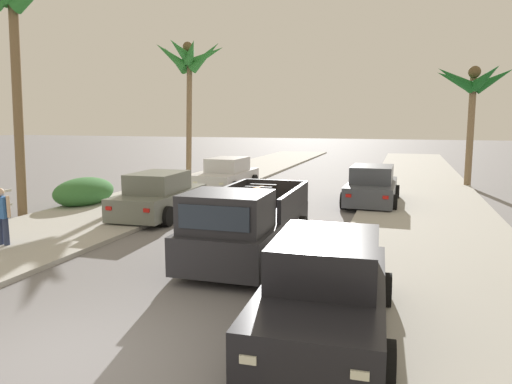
{
  "coord_description": "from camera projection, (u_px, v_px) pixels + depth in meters",
  "views": [
    {
      "loc": [
        4.48,
        -4.75,
        3.28
      ],
      "look_at": [
        0.4,
        8.04,
        1.2
      ],
      "focal_mm": 32.63,
      "sensor_mm": 36.0,
      "label": 1
    }
  ],
  "objects": [
    {
      "name": "ground_plane",
      "position": [
        49.0,
        364.0,
        6.32
      ],
      "size": [
        160.0,
        160.0,
        0.0
      ],
      "primitive_type": "plane",
      "color": "slate"
    },
    {
      "name": "sidewalk_left",
      "position": [
        154.0,
        199.0,
        19.2
      ],
      "size": [
        4.65,
        60.0,
        0.12
      ],
      "primitive_type": "cube",
      "color": "#B2AFA8",
      "rests_on": "ground"
    },
    {
      "name": "sidewalk_right",
      "position": [
        426.0,
        215.0,
        16.01
      ],
      "size": [
        4.65,
        60.0,
        0.12
      ],
      "primitive_type": "cube",
      "color": "#B2AFA8",
      "rests_on": "ground"
    },
    {
      "name": "curb_left",
      "position": [
        174.0,
        200.0,
        18.92
      ],
      "size": [
        0.16,
        60.0,
        0.1
      ],
      "primitive_type": "cube",
      "color": "silver",
      "rests_on": "ground"
    },
    {
      "name": "curb_right",
      "position": [
        398.0,
        213.0,
        16.29
      ],
      "size": [
        0.16,
        60.0,
        0.1
      ],
      "primitive_type": "cube",
      "color": "silver",
      "rests_on": "ground"
    },
    {
      "name": "pickup_truck",
      "position": [
        248.0,
        224.0,
        11.09
      ],
      "size": [
        2.29,
        5.25,
        1.8
      ],
      "color": "#28282D",
      "rests_on": "ground"
    },
    {
      "name": "car_left_near",
      "position": [
        227.0,
        175.0,
        21.87
      ],
      "size": [
        2.09,
        4.29,
        1.54
      ],
      "color": "silver",
      "rests_on": "ground"
    },
    {
      "name": "car_right_near",
      "position": [
        160.0,
        196.0,
        15.84
      ],
      "size": [
        2.15,
        4.31,
        1.54
      ],
      "color": "slate",
      "rests_on": "ground"
    },
    {
      "name": "car_left_mid",
      "position": [
        325.0,
        290.0,
        7.09
      ],
      "size": [
        2.17,
        4.32,
        1.54
      ],
      "color": "black",
      "rests_on": "ground"
    },
    {
      "name": "car_right_mid",
      "position": [
        372.0,
        187.0,
        18.15
      ],
      "size": [
        2.06,
        4.28,
        1.54
      ],
      "color": "#474C56",
      "rests_on": "ground"
    },
    {
      "name": "palm_tree_right_fore",
      "position": [
        472.0,
        86.0,
        22.42
      ],
      "size": [
        3.8,
        3.74,
        5.94
      ],
      "color": "#846B4C",
      "rests_on": "ground"
    },
    {
      "name": "palm_tree_left_mid",
      "position": [
        189.0,
        62.0,
        25.32
      ],
      "size": [
        4.01,
        3.87,
        7.58
      ],
      "color": "#846B4C",
      "rests_on": "ground"
    },
    {
      "name": "palm_tree_left_back",
      "position": [
        11.0,
        10.0,
        15.01
      ],
      "size": [
        3.59,
        3.23,
        8.23
      ],
      "color": "brown",
      "rests_on": "ground"
    },
    {
      "name": "hedge_bush",
      "position": [
        84.0,
        192.0,
        17.89
      ],
      "size": [
        1.8,
        2.8,
        1.1
      ],
      "primitive_type": "ellipsoid",
      "color": "#387538",
      "rests_on": "ground"
    },
    {
      "name": "pedestrian",
      "position": [
        2.0,
        214.0,
        11.8
      ],
      "size": [
        0.57,
        0.22,
        1.59
      ],
      "color": "navy",
      "rests_on": "ground"
    }
  ]
}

